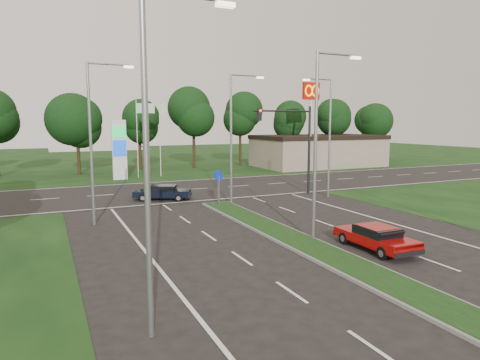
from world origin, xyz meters
name	(u,v)px	position (x,y,z in m)	size (l,w,h in m)	color
ground	(391,286)	(0.00, 0.00, 0.00)	(160.00, 160.00, 0.00)	black
verge_far	(124,161)	(0.00, 55.00, 0.00)	(160.00, 50.00, 0.02)	black
cross_road	(186,190)	(0.00, 24.00, 0.00)	(160.00, 12.00, 0.02)	black
median_kerb	(324,253)	(0.00, 4.00, 0.06)	(2.00, 26.00, 0.12)	slate
commercial_building	(318,151)	(22.00, 36.00, 2.00)	(16.00, 9.00, 4.00)	gray
streetlight_median_near	(319,136)	(1.00, 6.00, 5.08)	(2.53, 0.22, 9.00)	gray
streetlight_median_far	(234,132)	(1.00, 16.00, 5.08)	(2.53, 0.22, 9.00)	gray
streetlight_left_near	(154,148)	(-8.30, 0.00, 5.08)	(2.53, 0.22, 9.00)	gray
streetlight_left_far	(94,134)	(-8.30, 14.00, 5.08)	(2.53, 0.22, 9.00)	gray
streetlight_right_far	(328,131)	(8.80, 16.00, 5.08)	(2.53, 0.22, 9.00)	gray
traffic_signal	(295,136)	(7.19, 18.00, 4.65)	(5.10, 0.42, 7.00)	black
median_signs	(218,181)	(0.00, 16.40, 1.71)	(1.16, 1.76, 2.38)	gray
gas_pylon	(121,148)	(-3.79, 33.05, 3.20)	(5.80, 1.26, 8.00)	silver
mcdonalds_sign	(311,103)	(18.00, 31.97, 7.99)	(2.20, 0.47, 10.40)	silver
treeline_far	(144,113)	(0.10, 39.93, 6.83)	(6.00, 6.00, 9.90)	black
red_sedan	(376,237)	(2.55, 3.63, 0.60)	(1.72, 4.06, 1.11)	#A00908
navy_sedan	(163,192)	(-3.01, 19.99, 0.60)	(4.40, 3.22, 1.12)	black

